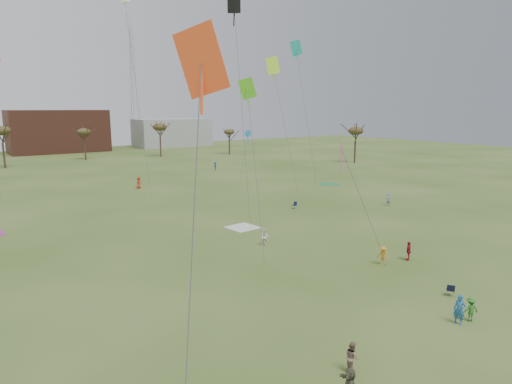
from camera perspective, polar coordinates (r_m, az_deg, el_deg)
ground at (r=30.68m, az=13.32°, el=-13.69°), size 260.00×260.00×0.00m
flyer_near_center at (r=30.04m, az=26.12°, el=-13.53°), size 1.12×0.91×1.51m
flyer_near_right at (r=29.33m, az=24.93°, el=-13.71°), size 0.60×0.75×1.80m
spectator_fore_a at (r=39.22m, az=19.22°, el=-7.23°), size 1.02×0.86×1.64m
spectator_fore_b at (r=23.07m, az=12.38°, el=-20.21°), size 0.85×0.94×1.57m
flyer_mid_b at (r=37.47m, az=16.16°, el=-7.94°), size 0.96×1.17×1.58m
flyer_mid_c at (r=59.75m, az=16.81°, el=-0.95°), size 0.71×0.59×1.67m
spectator_mid_e at (r=40.91m, az=1.14°, el=-5.88°), size 0.95×0.99×1.61m
flyer_far_b at (r=72.10m, az=-15.02°, el=1.17°), size 1.06×0.95×1.82m
flyer_far_c at (r=90.46m, az=-5.36°, el=3.38°), size 0.67×1.14×1.75m
blanket_cream at (r=47.13m, az=-1.76°, el=-4.63°), size 3.24×3.24×0.03m
blanket_olive at (r=74.72m, az=9.53°, el=1.02°), size 4.26×4.26×0.03m
camp_chair_center at (r=33.36m, az=23.94°, el=-11.82°), size 0.73×0.72×0.87m
camp_chair_right at (r=55.98m, az=4.99°, el=-1.90°), size 0.64×0.60×0.87m
kites_aloft at (r=50.80m, az=-7.34°, el=19.82°), size 66.00×54.28×26.64m
tree_line at (r=99.28m, az=-24.41°, el=6.73°), size 117.44×49.32×8.91m
building_brick at (r=140.91m, az=-24.39°, el=7.24°), size 26.00×16.00×12.00m
building_grey at (r=149.61m, az=-10.83°, el=7.59°), size 24.00×12.00×9.00m
radio_tower at (r=152.30m, az=-15.67°, el=12.97°), size 1.51×1.72×41.00m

